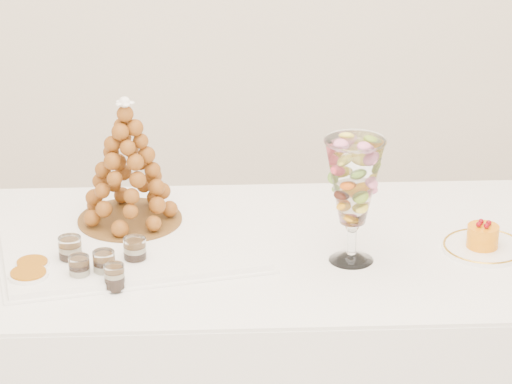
{
  "coord_description": "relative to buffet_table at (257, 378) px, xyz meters",
  "views": [
    {
      "loc": [
        -0.02,
        -2.46,
        2.11
      ],
      "look_at": [
        0.05,
        0.22,
        0.94
      ],
      "focal_mm": 85.0,
      "sensor_mm": 36.0,
      "label": 1
    }
  ],
  "objects": [
    {
      "name": "buffet_table",
      "position": [
        0.0,
        0.0,
        0.0
      ],
      "size": [
        2.04,
        0.84,
        0.77
      ],
      "rotation": [
        0.0,
        0.0,
        0.02
      ],
      "color": "white",
      "rests_on": "ground"
    },
    {
      "name": "lace_tray",
      "position": [
        -0.32,
        0.02,
        0.39
      ],
      "size": [
        0.72,
        0.6,
        0.02
      ],
      "primitive_type": "cube",
      "rotation": [
        0.0,
        0.0,
        0.22
      ],
      "color": "white",
      "rests_on": "buffet_table"
    },
    {
      "name": "macaron_vase",
      "position": [
        0.23,
        -0.07,
        0.59
      ],
      "size": [
        0.14,
        0.14,
        0.31
      ],
      "color": "white",
      "rests_on": "buffet_table"
    },
    {
      "name": "cake_plate",
      "position": [
        0.57,
        -0.02,
        0.39
      ],
      "size": [
        0.21,
        0.21,
        0.01
      ],
      "primitive_type": "cylinder",
      "color": "white",
      "rests_on": "buffet_table"
    },
    {
      "name": "verrine_a",
      "position": [
        -0.45,
        -0.09,
        0.42
      ],
      "size": [
        0.06,
        0.06,
        0.08
      ],
      "primitive_type": "cylinder",
      "rotation": [
        0.0,
        0.0,
        -0.04
      ],
      "color": "white",
      "rests_on": "buffet_table"
    },
    {
      "name": "verrine_b",
      "position": [
        -0.37,
        -0.16,
        0.42
      ],
      "size": [
        0.06,
        0.06,
        0.07
      ],
      "primitive_type": "cylinder",
      "rotation": [
        0.0,
        0.0,
        -0.21
      ],
      "color": "white",
      "rests_on": "buffet_table"
    },
    {
      "name": "verrine_c",
      "position": [
        -0.3,
        -0.09,
        0.42
      ],
      "size": [
        0.06,
        0.06,
        0.07
      ],
      "primitive_type": "cylinder",
      "rotation": [
        0.0,
        0.0,
        0.19
      ],
      "color": "white",
      "rests_on": "buffet_table"
    },
    {
      "name": "verrine_d",
      "position": [
        -0.42,
        -0.17,
        0.42
      ],
      "size": [
        0.06,
        0.06,
        0.07
      ],
      "primitive_type": "cylinder",
      "rotation": [
        0.0,
        0.0,
        -0.33
      ],
      "color": "white",
      "rests_on": "buffet_table"
    },
    {
      "name": "verrine_e",
      "position": [
        -0.34,
        -0.21,
        0.42
      ],
      "size": [
        0.06,
        0.06,
        0.06
      ],
      "primitive_type": "cylinder",
      "rotation": [
        0.0,
        0.0,
        -0.32
      ],
      "color": "white",
      "rests_on": "buffet_table"
    },
    {
      "name": "ramekin_back",
      "position": [
        -0.54,
        -0.12,
        0.4
      ],
      "size": [
        0.08,
        0.08,
        0.03
      ],
      "primitive_type": "cylinder",
      "color": "white",
      "rests_on": "buffet_table"
    },
    {
      "name": "ramekin_front",
      "position": [
        -0.54,
        -0.18,
        0.4
      ],
      "size": [
        0.1,
        0.1,
        0.03
      ],
      "primitive_type": "cylinder",
      "color": "white",
      "rests_on": "buffet_table"
    },
    {
      "name": "croquembouche",
      "position": [
        -0.33,
        0.13,
        0.57
      ],
      "size": [
        0.27,
        0.27,
        0.34
      ],
      "rotation": [
        0.0,
        0.0,
        -0.06
      ],
      "color": "brown",
      "rests_on": "lace_tray"
    },
    {
      "name": "mousse_cake",
      "position": [
        0.56,
        -0.03,
        0.42
      ],
      "size": [
        0.08,
        0.08,
        0.07
      ],
      "color": "orange",
      "rests_on": "cake_plate"
    }
  ]
}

